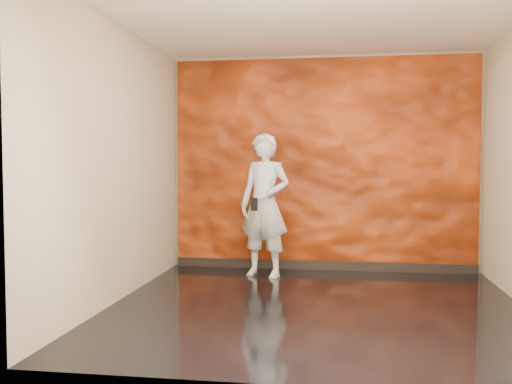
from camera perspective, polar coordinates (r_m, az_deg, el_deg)
name	(u,v)px	position (r m, az deg, el deg)	size (l,w,h in m)	color
room	(316,163)	(5.52, 6.07, 2.88)	(4.02, 4.02, 2.81)	black
feature_wall	(323,164)	(7.48, 6.73, 2.76)	(3.90, 0.06, 2.75)	#D44510
baseboard	(322,265)	(7.56, 6.66, -7.30)	(3.90, 0.04, 0.12)	black
man	(265,205)	(7.01, 0.87, -1.31)	(0.64, 0.42, 1.77)	#A4A9B3
phone	(254,204)	(6.78, -0.18, -1.24)	(0.08, 0.02, 0.16)	black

